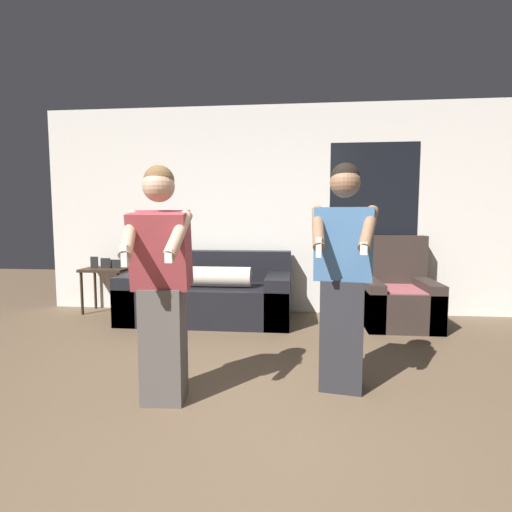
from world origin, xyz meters
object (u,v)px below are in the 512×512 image
object	(u,v)px
person_right	(343,277)
armchair	(397,297)
couch	(208,295)
side_table	(106,274)
person_left	(162,284)

from	to	relation	value
person_right	armchair	bearing A→B (deg)	66.00
armchair	person_right	size ratio (longest dim) A/B	0.63
couch	person_right	distance (m)	2.41
couch	side_table	size ratio (longest dim) A/B	2.72
person_left	person_right	size ratio (longest dim) A/B	0.97
couch	armchair	world-z (taller)	armchair
side_table	person_left	distance (m)	2.96
couch	person_left	world-z (taller)	person_left
side_table	person_right	world-z (taller)	person_right
side_table	person_right	bearing A→B (deg)	-36.66
armchair	person_left	xyz separation A→B (m)	(-2.08, -2.25, 0.50)
couch	armchair	size ratio (longest dim) A/B	1.96
armchair	couch	bearing A→B (deg)	-179.12
couch	person_left	bearing A→B (deg)	-85.18
person_left	person_right	distance (m)	1.28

